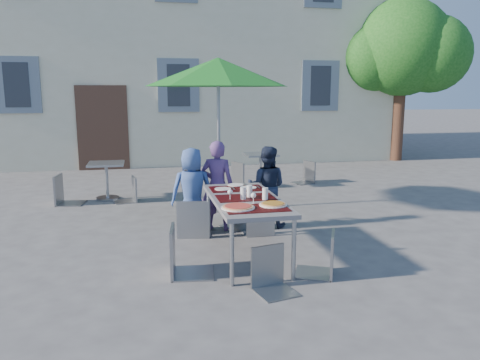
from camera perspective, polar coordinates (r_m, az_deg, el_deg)
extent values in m
plane|color=#49494C|center=(5.74, -1.00, -10.00)|extent=(90.00, 90.00, 0.00)
cube|color=beige|center=(16.87, -8.74, 15.57)|extent=(13.00, 8.00, 7.00)
cube|color=#462D21|center=(12.81, -16.39, 6.10)|extent=(1.30, 0.06, 2.20)
cube|color=slate|center=(13.09, -25.55, 10.41)|extent=(1.10, 0.06, 1.40)
cube|color=#262B33|center=(13.07, -25.57, 10.41)|extent=(0.60, 0.04, 1.10)
cube|color=slate|center=(12.78, -7.51, 11.36)|extent=(1.10, 0.06, 1.40)
cube|color=#262B33|center=(12.76, -7.50, 11.37)|extent=(0.60, 0.04, 1.10)
cube|color=slate|center=(13.69, 9.76, 11.25)|extent=(1.10, 0.06, 1.40)
cube|color=#262B33|center=(13.67, 9.79, 11.25)|extent=(0.60, 0.04, 1.10)
cylinder|color=#4E3021|center=(14.83, 18.72, 7.70)|extent=(0.36, 0.36, 2.80)
sphere|color=#155116|center=(14.87, 19.17, 15.02)|extent=(2.80, 2.80, 2.80)
sphere|color=#155116|center=(14.73, 15.73, 14.08)|extent=(2.00, 2.00, 2.00)
sphere|color=#155116|center=(14.89, 22.31, 14.04)|extent=(2.20, 2.20, 2.20)
sphere|color=#155116|center=(15.54, 18.77, 16.68)|extent=(1.80, 1.80, 1.80)
cube|color=#4B4B50|center=(5.74, 0.69, -2.42)|extent=(0.80, 1.85, 0.05)
cylinder|color=#90959B|center=(4.96, -1.00, -9.05)|extent=(0.05, 0.05, 0.70)
cylinder|color=#90959B|center=(5.13, 6.56, -8.46)|extent=(0.05, 0.05, 0.70)
cylinder|color=#90959B|center=(6.60, -3.85, -4.06)|extent=(0.05, 0.05, 0.70)
cylinder|color=#90959B|center=(6.72, 1.91, -3.77)|extent=(0.05, 0.05, 0.70)
cube|color=black|center=(5.21, 2.01, -3.46)|extent=(0.70, 0.42, 0.01)
cube|color=black|center=(5.73, 0.69, -2.15)|extent=(0.70, 0.42, 0.01)
cube|color=black|center=(6.26, -0.41, -1.06)|extent=(0.70, 0.42, 0.01)
cylinder|color=white|center=(5.20, -0.26, -3.38)|extent=(0.38, 0.38, 0.01)
cylinder|color=tan|center=(5.20, -0.26, -3.25)|extent=(0.34, 0.34, 0.01)
cylinder|color=maroon|center=(5.20, -0.26, -3.17)|extent=(0.30, 0.30, 0.01)
cylinder|color=white|center=(5.34, 4.05, -3.03)|extent=(0.32, 0.32, 0.01)
cylinder|color=tan|center=(5.34, 4.05, -2.91)|extent=(0.28, 0.28, 0.01)
cylinder|color=#843909|center=(5.34, 4.05, -2.82)|extent=(0.24, 0.24, 0.01)
cylinder|color=silver|center=(5.63, 0.39, -1.64)|extent=(0.07, 0.07, 0.15)
cylinder|color=silver|center=(5.74, 1.17, -1.39)|extent=(0.07, 0.07, 0.15)
cylinder|color=silver|center=(5.60, 3.08, -1.71)|extent=(0.07, 0.07, 0.15)
cylinder|color=silver|center=(5.61, -1.21, -2.45)|extent=(0.06, 0.06, 0.00)
cylinder|color=silver|center=(5.60, -1.21, -2.07)|extent=(0.01, 0.01, 0.08)
sphere|color=silver|center=(5.59, -1.22, -1.47)|extent=(0.06, 0.06, 0.06)
cylinder|color=silver|center=(5.42, 1.64, -2.91)|extent=(0.06, 0.06, 0.00)
cylinder|color=silver|center=(5.41, 1.64, -2.52)|extent=(0.01, 0.01, 0.08)
sphere|color=silver|center=(5.40, 1.65, -1.90)|extent=(0.06, 0.06, 0.06)
cylinder|color=white|center=(6.21, -2.09, -1.08)|extent=(0.22, 0.22, 0.01)
cube|color=#9B9EA3|center=(6.24, -0.83, -1.04)|extent=(0.02, 0.18, 0.00)
cylinder|color=white|center=(6.29, 1.03, -0.92)|extent=(0.22, 0.22, 0.01)
cube|color=#9B9EA3|center=(6.33, 2.27, -0.88)|extent=(0.02, 0.18, 0.00)
cylinder|color=white|center=(6.47, -0.54, -0.59)|extent=(0.22, 0.22, 0.01)
cube|color=#9B9EA3|center=(6.50, 0.67, -0.56)|extent=(0.02, 0.18, 0.00)
imported|color=#365294|center=(6.79, -5.85, -1.29)|extent=(0.61, 0.40, 1.25)
imported|color=#563974|center=(6.89, -2.79, -0.70)|extent=(0.57, 0.47, 1.34)
imported|color=#1C253E|center=(7.10, 3.27, -0.80)|extent=(0.69, 0.55, 1.23)
cube|color=gray|center=(6.73, -5.65, -2.61)|extent=(0.53, 0.53, 0.03)
cube|color=gray|center=(6.46, -5.82, -0.72)|extent=(0.45, 0.11, 0.54)
cylinder|color=gray|center=(6.96, -3.89, -4.23)|extent=(0.02, 0.02, 0.48)
cylinder|color=gray|center=(6.99, -7.09, -4.23)|extent=(0.02, 0.02, 0.48)
cylinder|color=gray|center=(6.59, -4.03, -5.10)|extent=(0.02, 0.02, 0.48)
cylinder|color=gray|center=(6.62, -7.41, -5.09)|extent=(0.02, 0.02, 0.48)
cube|color=gray|center=(7.04, -0.42, -2.36)|extent=(0.51, 0.51, 0.03)
cube|color=gray|center=(6.83, 0.38, -0.69)|extent=(0.40, 0.15, 0.49)
cylinder|color=gray|center=(7.33, 0.09, -3.64)|extent=(0.02, 0.02, 0.43)
cylinder|color=gray|center=(7.16, -2.33, -3.98)|extent=(0.02, 0.02, 0.43)
cylinder|color=gray|center=(7.04, 1.53, -4.25)|extent=(0.02, 0.02, 0.43)
cylinder|color=gray|center=(6.87, -0.97, -4.63)|extent=(0.02, 0.02, 0.43)
cube|color=gray|center=(6.78, 2.09, -2.84)|extent=(0.43, 0.43, 0.03)
cube|color=gray|center=(6.54, 2.57, -1.14)|extent=(0.41, 0.04, 0.49)
cylinder|color=gray|center=(7.05, 3.07, -4.22)|extent=(0.02, 0.02, 0.43)
cylinder|color=gray|center=(6.95, 0.27, -4.41)|extent=(0.02, 0.02, 0.43)
cylinder|color=gray|center=(6.72, 3.94, -4.97)|extent=(0.02, 0.02, 0.43)
cylinder|color=gray|center=(6.62, 1.02, -5.18)|extent=(0.02, 0.02, 0.43)
cube|color=gray|center=(5.25, -5.87, -6.31)|extent=(0.52, 0.52, 0.03)
cube|color=gray|center=(5.19, -8.37, -3.43)|extent=(0.09, 0.46, 0.55)
cylinder|color=gray|center=(5.14, -3.60, -9.62)|extent=(0.02, 0.02, 0.49)
cylinder|color=gray|center=(5.52, -3.71, -8.20)|extent=(0.02, 0.02, 0.49)
cylinder|color=gray|center=(5.15, -8.08, -9.68)|extent=(0.02, 0.02, 0.49)
cylinder|color=gray|center=(5.53, -7.87, -8.25)|extent=(0.02, 0.02, 0.49)
cube|color=gray|center=(5.31, 9.11, -6.78)|extent=(0.55, 0.55, 0.03)
cube|color=gray|center=(5.24, 11.35, -4.30)|extent=(0.20, 0.39, 0.49)
cylinder|color=gray|center=(5.57, 7.32, -8.38)|extent=(0.02, 0.02, 0.43)
cylinder|color=gray|center=(5.23, 6.95, -9.63)|extent=(0.02, 0.02, 0.43)
cylinder|color=gray|center=(5.55, 11.01, -8.55)|extent=(0.02, 0.02, 0.43)
cylinder|color=gray|center=(5.21, 10.89, -9.82)|extent=(0.02, 0.02, 0.43)
cube|color=gray|center=(4.79, 4.43, -9.08)|extent=(0.46, 0.46, 0.03)
cube|color=gray|center=(4.87, 3.42, -5.92)|extent=(0.38, 0.11, 0.45)
cylinder|color=gray|center=(4.66, 3.60, -12.41)|extent=(0.02, 0.02, 0.40)
cylinder|color=gray|center=(4.81, 7.10, -11.70)|extent=(0.02, 0.02, 0.40)
cylinder|color=gray|center=(4.93, 1.76, -11.08)|extent=(0.02, 0.02, 0.40)
cylinder|color=gray|center=(5.07, 5.12, -10.46)|extent=(0.02, 0.02, 0.40)
cylinder|color=#9B9EA3|center=(8.22, -2.54, -3.22)|extent=(0.50, 0.50, 0.10)
cylinder|color=#90959B|center=(8.02, -2.61, 4.78)|extent=(0.06, 0.06, 2.41)
cone|color=#186E1F|center=(7.99, -2.68, 13.02)|extent=(2.43, 2.43, 0.47)
cylinder|color=#9B9EA3|center=(9.35, -15.81, -2.13)|extent=(0.44, 0.44, 0.04)
cylinder|color=#90959B|center=(9.29, -15.91, -0.26)|extent=(0.06, 0.06, 0.66)
cube|color=#90959B|center=(9.23, -16.02, 1.93)|extent=(0.66, 0.66, 0.04)
cube|color=slate|center=(9.06, -20.04, 0.25)|extent=(0.52, 0.52, 0.03)
cube|color=slate|center=(9.09, -21.46, 1.92)|extent=(0.10, 0.45, 0.54)
cylinder|color=slate|center=(8.87, -19.10, -1.55)|extent=(0.02, 0.02, 0.48)
cylinder|color=slate|center=(9.24, -18.44, -1.04)|extent=(0.02, 0.02, 0.48)
cylinder|color=slate|center=(8.99, -21.49, -1.55)|extent=(0.02, 0.02, 0.48)
cylinder|color=slate|center=(9.35, -20.74, -1.05)|extent=(0.02, 0.02, 0.48)
cube|color=gray|center=(8.95, -13.96, 0.00)|extent=(0.46, 0.46, 0.03)
cube|color=gray|center=(8.94, -12.86, 1.54)|extent=(0.10, 0.39, 0.46)
cylinder|color=gray|center=(9.13, -15.10, -1.21)|extent=(0.02, 0.02, 0.41)
cylinder|color=gray|center=(8.81, -14.80, -1.63)|extent=(0.02, 0.02, 0.41)
cylinder|color=gray|center=(9.18, -13.04, -1.06)|extent=(0.02, 0.02, 0.41)
cylinder|color=gray|center=(8.86, -12.67, -1.46)|extent=(0.02, 0.02, 0.41)
cylinder|color=#9B9EA3|center=(10.19, 2.48, -0.69)|extent=(0.44, 0.44, 0.04)
cylinder|color=#90959B|center=(10.14, 2.50, 1.08)|extent=(0.06, 0.06, 0.68)
cube|color=#90959B|center=(10.08, 2.51, 3.14)|extent=(0.68, 0.68, 0.04)
cube|color=gray|center=(10.10, 0.77, 1.98)|extent=(0.61, 0.61, 0.03)
cube|color=gray|center=(9.94, -0.29, 3.45)|extent=(0.20, 0.44, 0.55)
cylinder|color=gray|center=(10.09, 2.34, 0.49)|extent=(0.02, 0.02, 0.49)
cylinder|color=gray|center=(10.41, 1.05, 0.82)|extent=(0.02, 0.02, 0.49)
cylinder|color=gray|center=(9.87, 0.46, 0.27)|extent=(0.02, 0.02, 0.49)
cylinder|color=gray|center=(10.19, -0.80, 0.61)|extent=(0.02, 0.02, 0.49)
cube|color=gray|center=(10.57, 7.64, 1.95)|extent=(0.52, 0.52, 0.03)
cube|color=gray|center=(10.66, 8.51, 3.32)|extent=(0.16, 0.40, 0.49)
cylinder|color=gray|center=(10.64, 6.29, 0.81)|extent=(0.02, 0.02, 0.43)
cylinder|color=gray|center=(10.37, 7.44, 0.52)|extent=(0.02, 0.02, 0.43)
cylinder|color=gray|center=(10.85, 7.78, 0.97)|extent=(0.02, 0.02, 0.43)
cylinder|color=gray|center=(10.58, 8.95, 0.69)|extent=(0.02, 0.02, 0.43)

